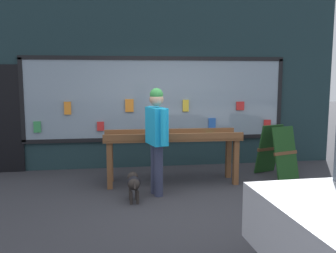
{
  "coord_description": "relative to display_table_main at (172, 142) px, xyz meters",
  "views": [
    {
      "loc": [
        -1.02,
        -5.32,
        1.89
      ],
      "look_at": [
        -0.1,
        0.85,
        1.04
      ],
      "focal_mm": 40.0,
      "sensor_mm": 36.0,
      "label": 1
    }
  ],
  "objects": [
    {
      "name": "ground_plane",
      "position": [
        0.0,
        -1.05,
        -0.74
      ],
      "size": [
        40.0,
        40.0,
        0.0
      ],
      "primitive_type": "plane",
      "color": "#2D2D33"
    },
    {
      "name": "sandwich_board_sign",
      "position": [
        2.01,
        0.14,
        -0.25
      ],
      "size": [
        0.68,
        0.82,
        0.95
      ],
      "rotation": [
        0.0,
        0.0,
        0.32
      ],
      "color": "#193F19",
      "rests_on": "ground_plane"
    },
    {
      "name": "person_browsing",
      "position": [
        -0.35,
        -0.62,
        0.26
      ],
      "size": [
        0.32,
        0.65,
        1.7
      ],
      "rotation": [
        0.0,
        0.0,
        1.81
      ],
      "color": "#2D334C",
      "rests_on": "ground_plane"
    },
    {
      "name": "small_dog",
      "position": [
        -0.73,
        -0.88,
        -0.45
      ],
      "size": [
        0.2,
        0.54,
        0.41
      ],
      "rotation": [
        0.0,
        0.0,
        1.59
      ],
      "color": "black",
      "rests_on": "ground_plane"
    },
    {
      "name": "display_table_main",
      "position": [
        0.0,
        0.0,
        0.0
      ],
      "size": [
        2.39,
        0.7,
        0.93
      ],
      "color": "brown",
      "rests_on": "ground_plane"
    },
    {
      "name": "shopfront_facade",
      "position": [
        -0.05,
        1.34,
        1.05
      ],
      "size": [
        7.42,
        0.29,
        3.64
      ],
      "color": "#192D33",
      "rests_on": "ground_plane"
    }
  ]
}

